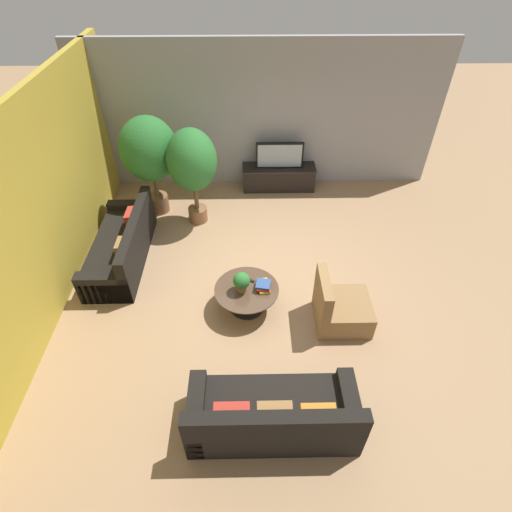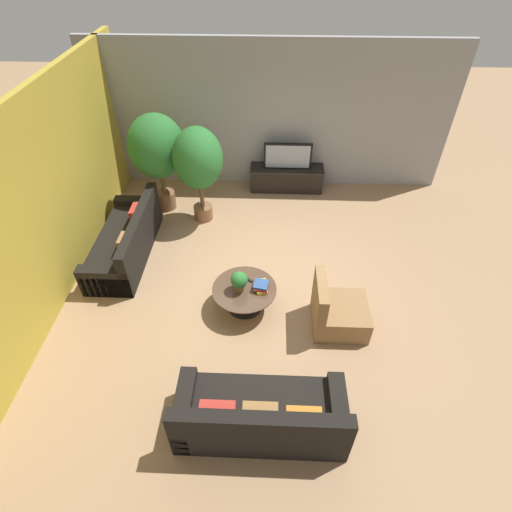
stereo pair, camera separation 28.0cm
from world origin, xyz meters
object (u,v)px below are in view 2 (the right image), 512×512
television (288,156)px  couch_near_entry (261,416)px  armchair_wicker (337,312)px  potted_palm_corner (198,161)px  media_console (286,178)px  couch_by_wall (127,241)px  coffee_table (244,294)px  potted_palm_tall (157,149)px  potted_plant_tabletop (239,281)px

television → couch_near_entry: size_ratio=0.50×
armchair_wicker → potted_palm_corner: bearing=41.9°
media_console → armchair_wicker: armchair_wicker is taller
couch_by_wall → potted_palm_corner: (1.21, 1.14, 1.00)m
potted_palm_corner → coffee_table: bearing=-67.3°
couch_near_entry → television: bearing=-94.2°
potted_palm_tall → potted_plant_tabletop: (1.73, -2.72, -0.73)m
couch_near_entry → armchair_wicker: (1.08, 1.65, -0.02)m
couch_by_wall → potted_palm_corner: bearing=133.3°
couch_near_entry → potted_palm_tall: bearing=-65.5°
television → armchair_wicker: size_ratio=1.17×
coffee_table → potted_palm_tall: (-1.80, 2.69, 1.04)m
potted_palm_tall → armchair_wicker: bearing=-43.1°
television → armchair_wicker: 3.91m
couch_by_wall → coffee_table: bearing=61.4°
armchair_wicker → potted_palm_corner: potted_palm_corner is taller
television → coffee_table: 3.63m
couch_by_wall → potted_palm_tall: potted_palm_tall is taller
couch_near_entry → couch_by_wall: bearing=-51.5°
coffee_table → potted_palm_tall: bearing=123.8°
media_console → potted_palm_tall: bearing=-161.6°
potted_palm_corner → media_console: bearing=35.4°
television → couch_near_entry: bearing=-94.2°
potted_palm_tall → couch_near_entry: bearing=-65.5°
media_console → potted_plant_tabletop: potted_plant_tabletop is taller
television → couch_by_wall: size_ratio=0.46×
potted_palm_corner → potted_plant_tabletop: 2.62m
potted_palm_corner → potted_plant_tabletop: potted_palm_corner is taller
media_console → potted_plant_tabletop: 3.65m
television → potted_palm_tall: potted_palm_tall is taller
potted_palm_corner → potted_plant_tabletop: bearing=-69.1°
media_console → coffee_table: 3.59m
television → potted_palm_corner: size_ratio=0.53×
media_console → television: (0.00, -0.00, 0.52)m
potted_plant_tabletop → couch_near_entry: bearing=-78.7°
armchair_wicker → television: bearing=10.1°
couch_near_entry → potted_plant_tabletop: (-0.38, 1.92, 0.31)m
couch_by_wall → armchair_wicker: 3.86m
media_console → potted_palm_corner: size_ratio=0.83×
coffee_table → potted_palm_tall: 3.40m
potted_palm_tall → couch_by_wall: bearing=-104.2°
couch_near_entry → potted_plant_tabletop: bearing=-78.7°
potted_palm_tall → television: bearing=18.3°
television → potted_plant_tabletop: size_ratio=3.01×
armchair_wicker → media_console: bearing=10.1°
couch_by_wall → potted_palm_tall: bearing=165.8°
couch_by_wall → potted_plant_tabletop: couch_by_wall is taller
media_console → potted_palm_tall: 2.85m
couch_by_wall → potted_palm_tall: (0.38, 1.50, 1.04)m
armchair_wicker → potted_palm_corner: 3.67m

